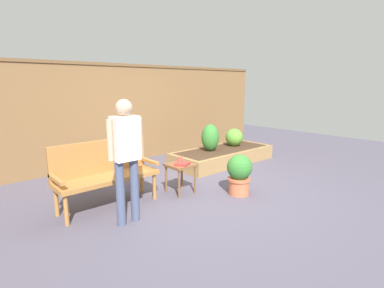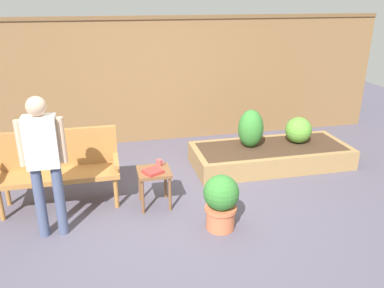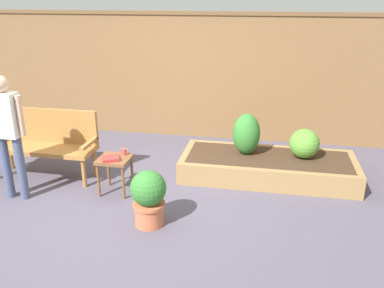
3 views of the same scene
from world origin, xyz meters
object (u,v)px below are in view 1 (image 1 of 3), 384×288
Objects in this scene: garden_bench at (104,169)px; shrub_far_corner at (234,137)px; potted_boxwood at (239,173)px; side_table at (180,169)px; book_on_table at (182,164)px; shrub_near_bench at (210,138)px; person_by_bench at (126,151)px; cup_on_table at (180,159)px.

garden_bench reaches higher than shrub_far_corner.
shrub_far_corner is at bearing 42.48° from potted_boxwood.
side_table is 0.13m from book_on_table.
side_table is 0.82× the size of shrub_near_bench.
shrub_near_bench is 1.42× the size of shrub_far_corner.
shrub_near_bench is 3.08m from person_by_bench.
cup_on_table is at bearing -160.91° from shrub_far_corner.
book_on_table is at bearing -157.59° from shrub_far_corner.
book_on_table is 0.31× the size of potted_boxwood.
side_table is (1.13, -0.33, -0.15)m from garden_bench.
potted_boxwood is at bearing -9.13° from person_by_bench.
potted_boxwood is (0.67, -0.60, -0.15)m from book_on_table.
cup_on_table is at bearing 21.93° from person_by_bench.
garden_bench is at bearing 163.49° from side_table.
shrub_near_bench is (1.62, 1.00, 0.09)m from book_on_table.
book_on_table is (1.11, -0.41, -0.05)m from garden_bench.
side_table is 0.74× the size of potted_boxwood.
cup_on_table is 0.16× the size of potted_boxwood.
shrub_far_corner reaches higher than book_on_table.
shrub_far_corner is (2.39, 0.92, 0.11)m from side_table.
person_by_bench reaches higher than garden_bench.
garden_bench reaches higher than cup_on_table.
person_by_bench is at bearing -159.90° from shrub_far_corner.
cup_on_table is 0.99m from potted_boxwood.
potted_boxwood is at bearing -46.07° from side_table.
garden_bench is 1.18m from book_on_table.
cup_on_table is 1.71m from shrub_near_bench.
book_on_table is 0.13× the size of person_by_bench.
cup_on_table is 0.26× the size of shrub_far_corner.
side_table is at bearing 18.05° from person_by_bench.
book_on_table is at bearing -118.68° from cup_on_table.
potted_boxwood is 0.41× the size of person_by_bench.
potted_boxwood is (0.56, -0.80, -0.17)m from cup_on_table.
side_table is 2.38× the size of book_on_table.
shrub_near_bench is at bearing 180.00° from shrub_far_corner.
shrub_near_bench reaches higher than shrub_far_corner.
garden_bench is 1.19m from side_table.
book_on_table is at bearing 138.07° from potted_boxwood.
shrub_far_corner is at bearing 21.08° from side_table.
book_on_table is 0.49× the size of shrub_far_corner.
book_on_table is 0.35× the size of shrub_near_bench.
book_on_table is 2.61m from shrub_far_corner.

